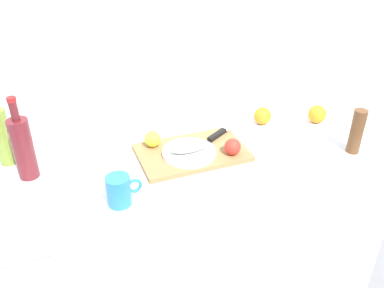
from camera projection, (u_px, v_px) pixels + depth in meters
back_wall at (124, 53)px, 1.67m from camera, size 3.20×0.05×2.50m
kitchen_counter at (156, 250)px, 1.82m from camera, size 2.00×0.60×0.90m
cutting_board at (192, 153)px, 1.66m from camera, size 0.43×0.27×0.02m
white_plate at (189, 152)px, 1.62m from camera, size 0.21×0.21×0.01m
fish_fillet at (189, 147)px, 1.61m from camera, size 0.16×0.07×0.04m
chef_knife at (224, 130)px, 1.78m from camera, size 0.26×0.17×0.02m
lemon_0 at (153, 139)px, 1.66m from camera, size 0.07×0.07×0.07m
tomato_0 at (233, 147)px, 1.61m from camera, size 0.07×0.07×0.07m
olive_oil_bottle at (2, 136)px, 1.55m from camera, size 0.06×0.06×0.29m
wine_bottle at (23, 147)px, 1.47m from camera, size 0.07×0.07×0.32m
coffee_mug_0 at (18, 219)px, 1.26m from camera, size 0.13×0.09×0.10m
coffee_mug_2 at (119, 190)px, 1.37m from camera, size 0.12×0.08×0.11m
orange_0 at (317, 114)px, 1.88m from camera, size 0.08×0.08×0.08m
orange_1 at (263, 116)px, 1.87m from camera, size 0.08×0.08×0.08m
pepper_mill at (357, 132)px, 1.63m from camera, size 0.05×0.05×0.19m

